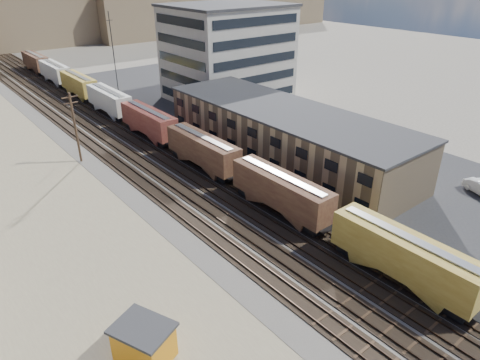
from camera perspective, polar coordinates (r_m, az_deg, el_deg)
ground at (r=39.34m, az=15.83°, el=-14.17°), size 300.00×300.00×0.00m
ballast_bed at (r=74.82m, az=-16.48°, el=6.05°), size 18.00×200.00×0.06m
asphalt_lot at (r=74.06m, az=4.23°, el=6.88°), size 26.00×120.00×0.04m
rail_tracks at (r=74.60m, az=-16.87°, el=6.00°), size 11.40×200.00×0.24m
freight_train at (r=77.09m, az=-14.77°, el=9.05°), size 3.00×119.74×4.46m
warehouse at (r=61.49m, az=5.90°, el=6.19°), size 12.40×40.40×7.25m
office_tower at (r=90.15m, az=-1.68°, el=16.62°), size 22.60×18.60×18.45m
utility_pole_north at (r=63.30m, az=-21.13°, el=6.69°), size 2.20×0.32×10.00m
radio_mast at (r=83.56m, az=-16.35°, el=14.70°), size 1.20×0.16×18.00m
maintenance_shed at (r=32.69m, az=-12.66°, el=-20.34°), size 4.45×4.94×2.96m
parked_car_silver at (r=59.57m, az=21.39°, el=0.71°), size 5.73×2.71×1.62m
parked_car_blue at (r=87.98m, az=-4.92°, el=10.53°), size 4.85×4.98×1.32m
parked_car_far at (r=80.05m, az=5.15°, el=8.92°), size 2.94×4.64×1.47m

